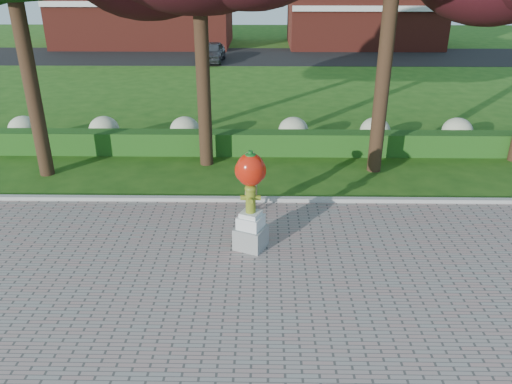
% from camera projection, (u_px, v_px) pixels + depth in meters
% --- Properties ---
extents(ground, '(100.00, 100.00, 0.00)m').
position_uv_depth(ground, '(267.00, 259.00, 11.29)').
color(ground, '#214C13').
rests_on(ground, ground).
extents(curb, '(40.00, 0.18, 0.15)m').
position_uv_depth(curb, '(267.00, 200.00, 14.00)').
color(curb, '#ADADA5').
rests_on(curb, ground).
extents(lawn_hedge, '(24.00, 0.70, 0.80)m').
position_uv_depth(lawn_hedge, '(266.00, 143.00, 17.50)').
color(lawn_hedge, '#224D16').
rests_on(lawn_hedge, ground).
extents(hydrangea_row, '(20.10, 1.10, 0.99)m').
position_uv_depth(hydrangea_row, '(282.00, 130.00, 18.35)').
color(hydrangea_row, '#A4AC83').
rests_on(hydrangea_row, ground).
extents(street, '(50.00, 8.00, 0.02)m').
position_uv_depth(street, '(265.00, 56.00, 36.79)').
color(street, black).
rests_on(street, ground).
extents(building_left, '(14.00, 8.00, 7.00)m').
position_uv_depth(building_left, '(144.00, 1.00, 40.96)').
color(building_left, maroon).
rests_on(building_left, ground).
extents(building_right, '(12.00, 8.00, 6.40)m').
position_uv_depth(building_right, '(363.00, 5.00, 40.83)').
color(building_right, maroon).
rests_on(building_right, ground).
extents(hydrant_sculpture, '(0.85, 0.85, 2.39)m').
position_uv_depth(hydrant_sculpture, '(251.00, 198.00, 11.21)').
color(hydrant_sculpture, gray).
rests_on(hydrant_sculpture, walkway).
extents(woman, '(0.42, 0.63, 1.72)m').
position_uv_depth(woman, '(252.00, 183.00, 13.02)').
color(woman, tan).
rests_on(woman, walkway).
extents(parked_car, '(1.70, 3.94, 1.33)m').
position_uv_depth(parked_car, '(212.00, 52.00, 34.36)').
color(parked_car, '#3B3D42').
rests_on(parked_car, street).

